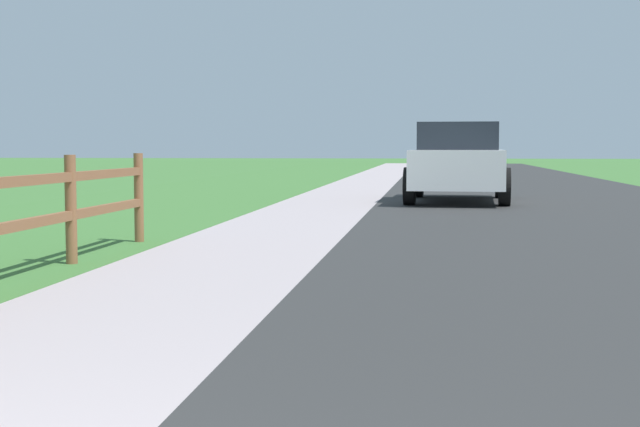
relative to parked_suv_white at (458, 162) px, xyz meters
name	(u,v)px	position (x,y,z in m)	size (l,w,h in m)	color
ground_plane	(394,186)	(-1.64, 7.28, -0.81)	(120.00, 120.00, 0.00)	#3F7334
road_asphalt	(510,183)	(1.86, 9.28, -0.81)	(7.00, 66.00, 0.01)	#2E2E2E
curb_concrete	(301,182)	(-4.64, 9.28, -0.81)	(6.00, 66.00, 0.01)	#AC9EA0
grass_verge	(254,182)	(-6.14, 9.28, -0.81)	(5.00, 66.00, 0.00)	#3F7334
parked_suv_white	(458,162)	(0.00, 0.00, 0.00)	(2.19, 4.53, 1.63)	white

